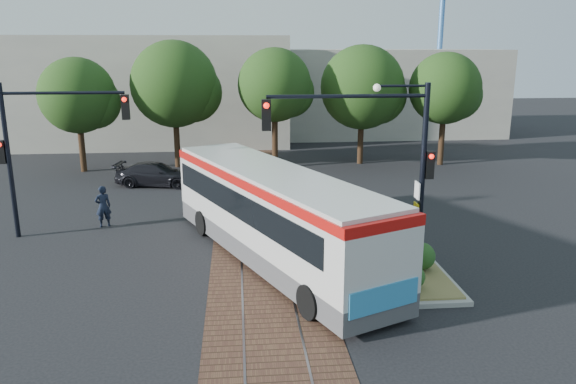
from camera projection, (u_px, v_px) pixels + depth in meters
name	position (u px, v px, depth m)	size (l,w,h in m)	color
ground	(264.00, 267.00, 19.15)	(120.00, 120.00, 0.00)	black
trackbed	(259.00, 229.00, 23.00)	(3.60, 40.00, 0.02)	brown
tree_row	(269.00, 88.00, 33.85)	(26.40, 5.60, 7.67)	#382314
warehouses	(239.00, 90.00, 45.83)	(40.00, 13.00, 8.00)	#ADA899
crane	(442.00, 5.00, 50.74)	(8.00, 0.50, 18.00)	#3F72B2
city_bus	(273.00, 211.00, 19.29)	(7.24, 12.00, 3.22)	#49494C
traffic_island	(410.00, 263.00, 18.62)	(2.20, 5.20, 1.13)	gray
signal_pole_main	(386.00, 149.00, 17.66)	(5.49, 0.46, 6.00)	black
signal_pole_left	(37.00, 139.00, 21.28)	(4.99, 0.34, 6.00)	black
officer	(103.00, 206.00, 23.17)	(0.64, 0.42, 1.75)	black
parked_car	(156.00, 174.00, 30.11)	(1.75, 4.30, 1.25)	black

